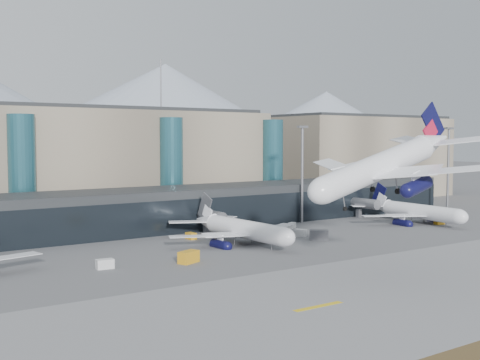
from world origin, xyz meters
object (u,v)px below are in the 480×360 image
(lightmast_right, at_px, (448,165))
(veh_c, at_px, (319,235))
(veh_h, at_px, (189,257))
(veh_b, at_px, (191,236))
(jet_parked_mid, at_px, (236,223))
(lightmast_mid, at_px, (302,168))
(veh_e, at_px, (439,222))
(jet_parked_right, at_px, (411,206))
(veh_g, at_px, (300,233))
(hero_jet, at_px, (390,157))
(veh_a, at_px, (105,264))
(veh_d, at_px, (292,225))

(lightmast_right, xyz_separation_m, veh_c, (-64.75, -15.39, -13.31))
(veh_h, bearing_deg, veh_c, -13.95)
(lightmast_right, height_order, veh_b, lightmast_right)
(jet_parked_mid, relative_size, veh_h, 8.88)
(veh_b, bearing_deg, lightmast_mid, -83.09)
(veh_e, bearing_deg, jet_parked_right, 114.98)
(jet_parked_mid, relative_size, jet_parked_right, 1.00)
(lightmast_right, relative_size, veh_b, 10.25)
(veh_e, bearing_deg, veh_b, 170.39)
(veh_h, bearing_deg, jet_parked_right, -12.62)
(veh_g, bearing_deg, veh_c, -19.37)
(jet_parked_right, relative_size, veh_g, 12.56)
(veh_b, bearing_deg, lightmast_right, -94.12)
(lightmast_mid, xyz_separation_m, hero_jet, (-29.57, -56.62, 4.83))
(veh_c, xyz_separation_m, veh_e, (41.95, 0.73, -0.38))
(hero_jet, relative_size, veh_e, 13.59)
(veh_a, relative_size, veh_b, 1.17)
(lightmast_mid, xyz_separation_m, veh_a, (-64.53, -25.03, -13.60))
(lightmast_right, height_order, veh_d, lightmast_right)
(veh_h, bearing_deg, veh_g, -4.51)
(lightmast_mid, bearing_deg, veh_h, -150.22)
(veh_c, xyz_separation_m, veh_h, (-35.61, -5.43, -0.04))
(lightmast_right, xyz_separation_m, jet_parked_mid, (-81.32, -7.60, -10.21))
(jet_parked_right, bearing_deg, jet_parked_mid, 93.51)
(jet_parked_right, distance_m, veh_b, 62.67)
(jet_parked_mid, xyz_separation_m, veh_g, (16.45, -1.61, -3.41))
(lightmast_right, height_order, jet_parked_right, lightmast_right)
(veh_e, bearing_deg, veh_g, 176.87)
(veh_d, relative_size, veh_h, 0.62)
(veh_c, bearing_deg, veh_a, -139.44)
(veh_d, bearing_deg, hero_jet, -143.29)
(veh_b, height_order, veh_h, veh_h)
(veh_b, xyz_separation_m, veh_g, (22.54, -10.48, 0.08))
(veh_e, height_order, veh_h, veh_h)
(hero_jet, xyz_separation_m, veh_h, (-20.79, 27.80, -18.17))
(hero_jet, distance_m, veh_h, 39.18)
(jet_parked_mid, xyz_separation_m, veh_e, (58.53, -7.06, -3.48))
(veh_d, bearing_deg, jet_parked_right, -46.26)
(veh_a, distance_m, veh_g, 50.27)
(veh_a, bearing_deg, jet_parked_mid, 20.67)
(veh_b, bearing_deg, jet_parked_mid, -148.83)
(veh_e, relative_size, veh_h, 0.67)
(jet_parked_right, bearing_deg, lightmast_mid, 61.06)
(veh_h, bearing_deg, lightmast_mid, 7.16)
(jet_parked_mid, distance_m, jet_parked_right, 55.86)
(veh_e, bearing_deg, jet_parked_mid, 177.37)
(lightmast_mid, bearing_deg, veh_g, -130.83)
(lightmast_mid, bearing_deg, veh_d, -143.37)
(hero_jet, xyz_separation_m, veh_e, (56.78, 33.96, -18.51))
(jet_parked_mid, xyz_separation_m, jet_parked_right, (55.86, -0.00, -0.01))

